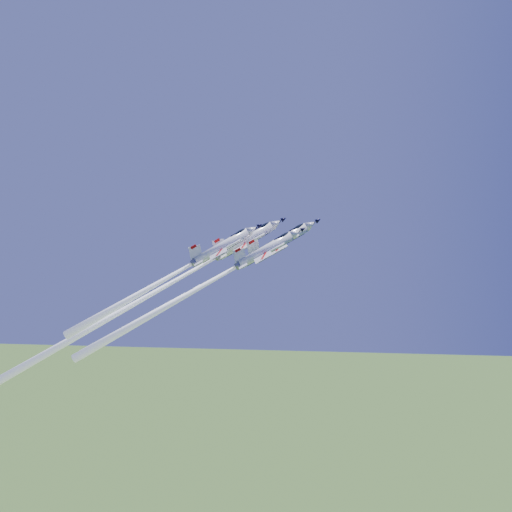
# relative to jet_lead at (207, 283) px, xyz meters

# --- Properties ---
(jet_lead) EXTENTS (38.99, 12.00, 34.33)m
(jet_lead) POSITION_rel_jet_lead_xyz_m (0.00, 0.00, 0.00)
(jet_lead) COLOR silver
(jet_left) EXTENTS (49.81, 14.59, 46.72)m
(jet_left) POSITION_rel_jet_lead_xyz_m (-13.33, 2.99, -3.80)
(jet_left) COLOR silver
(jet_right) EXTENTS (35.74, 11.04, 31.41)m
(jet_right) POSITION_rel_jet_lead_xyz_m (-1.02, -6.24, -0.17)
(jet_right) COLOR silver
(jet_slot) EXTENTS (32.56, 10.49, 27.85)m
(jet_slot) POSITION_rel_jet_lead_xyz_m (-7.04, -1.17, 1.33)
(jet_slot) COLOR silver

